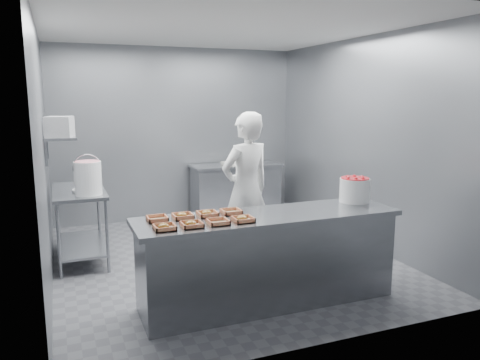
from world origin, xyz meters
name	(u,v)px	position (x,y,z in m)	size (l,w,h in m)	color
floor	(223,259)	(0.00, 0.00, 0.00)	(4.50, 4.50, 0.00)	#4C4C51
ceiling	(221,28)	(0.00, 0.00, 2.80)	(4.50, 4.50, 0.00)	white
wall_back	(177,134)	(0.00, 2.25, 1.40)	(4.00, 0.04, 2.80)	slate
wall_left	(43,156)	(-2.00, 0.00, 1.40)	(0.04, 4.50, 2.80)	slate
wall_right	(361,142)	(2.00, 0.00, 1.40)	(0.04, 4.50, 2.80)	slate
service_counter	(268,258)	(0.00, -1.35, 0.45)	(2.60, 0.70, 0.90)	slate
prep_table	(80,214)	(-1.65, 0.60, 0.59)	(0.60, 1.20, 0.90)	slate
back_counter	(236,190)	(0.90, 1.90, 0.45)	(1.50, 0.60, 0.90)	slate
wall_shelf	(60,137)	(-1.82, 0.60, 1.55)	(0.35, 0.90, 0.03)	slate
tray_0	(164,227)	(-1.05, -1.50, 0.92)	(0.19, 0.18, 0.06)	tan
tray_1	(192,224)	(-0.81, -1.50, 0.92)	(0.19, 0.18, 0.06)	tan
tray_2	(218,222)	(-0.57, -1.50, 0.92)	(0.19, 0.18, 0.04)	tan
tray_3	(243,219)	(-0.33, -1.50, 0.92)	(0.19, 0.18, 0.06)	tan
tray_4	(157,218)	(-1.05, -1.20, 0.92)	(0.19, 0.18, 0.04)	tan
tray_5	(183,216)	(-0.81, -1.20, 0.92)	(0.19, 0.18, 0.06)	tan
tray_6	(207,213)	(-0.57, -1.20, 0.92)	(0.19, 0.18, 0.06)	tan
tray_7	(231,211)	(-0.33, -1.20, 0.92)	(0.19, 0.18, 0.04)	tan
worker	(246,190)	(0.21, -0.26, 0.92)	(0.67, 0.44, 1.84)	white
strawberry_tub	(355,189)	(1.08, -1.20, 1.04)	(0.32, 0.32, 0.26)	white
glaze_bucket	(88,177)	(-1.55, 0.23, 1.10)	(0.32, 0.30, 0.47)	white
bucket_lid	(86,190)	(-1.56, 0.47, 0.91)	(0.33, 0.33, 0.03)	white
rag	(86,182)	(-1.54, 1.04, 0.91)	(0.15, 0.13, 0.02)	#CCB28C
appliance	(60,127)	(-1.82, 0.33, 1.68)	(0.27, 0.31, 0.23)	gray
paper_stack	(232,163)	(0.83, 1.90, 0.92)	(0.30, 0.22, 0.05)	silver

